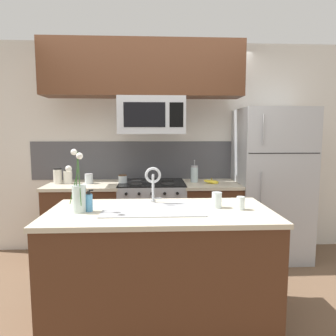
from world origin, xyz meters
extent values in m
plane|color=brown|center=(0.00, 0.00, 0.00)|extent=(10.00, 10.00, 0.00)
cube|color=silver|center=(0.30, 1.28, 1.30)|extent=(5.20, 0.10, 2.60)
cube|color=#4C4C51|center=(0.00, 1.22, 1.15)|extent=(3.02, 0.01, 0.48)
cube|color=#4C2B19|center=(-0.79, 0.90, 0.44)|extent=(0.81, 0.62, 0.88)
cube|color=beige|center=(-0.79, 0.90, 0.89)|extent=(0.84, 0.65, 0.03)
cube|color=#4C2B19|center=(0.70, 0.90, 0.44)|extent=(0.63, 0.62, 0.88)
cube|color=beige|center=(0.70, 0.90, 0.89)|extent=(0.66, 0.65, 0.03)
cube|color=#A8AAAF|center=(0.00, 0.90, 0.46)|extent=(0.76, 0.62, 0.91)
cube|color=black|center=(0.00, 0.90, 0.92)|extent=(0.76, 0.62, 0.01)
cylinder|color=black|center=(-0.18, 0.76, 0.93)|extent=(0.15, 0.15, 0.01)
cylinder|color=black|center=(0.18, 0.76, 0.93)|extent=(0.15, 0.15, 0.01)
cylinder|color=black|center=(-0.18, 1.04, 0.93)|extent=(0.15, 0.15, 0.01)
cylinder|color=black|center=(0.18, 1.04, 0.93)|extent=(0.15, 0.15, 0.01)
cylinder|color=black|center=(-0.27, 0.58, 0.85)|extent=(0.03, 0.02, 0.03)
cylinder|color=black|center=(-0.14, 0.58, 0.85)|extent=(0.03, 0.02, 0.03)
cylinder|color=black|center=(0.00, 0.58, 0.85)|extent=(0.03, 0.02, 0.03)
cylinder|color=black|center=(0.14, 0.58, 0.85)|extent=(0.03, 0.02, 0.03)
cylinder|color=black|center=(0.27, 0.58, 0.85)|extent=(0.03, 0.02, 0.03)
cube|color=#A8AAAF|center=(0.00, 0.88, 1.69)|extent=(0.74, 0.40, 0.41)
cube|color=black|center=(-0.07, 0.68, 1.69)|extent=(0.45, 0.00, 0.26)
cube|color=black|center=(0.27, 0.68, 1.69)|extent=(0.15, 0.00, 0.26)
cube|color=#4C2B19|center=(-0.09, 0.85, 2.20)|extent=(2.21, 0.34, 0.60)
cube|color=#A8AAAF|center=(1.42, 0.92, 0.89)|extent=(0.81, 0.72, 1.78)
cube|color=black|center=(1.42, 0.56, 1.28)|extent=(0.78, 0.00, 0.01)
cylinder|color=#99999E|center=(1.18, 0.54, 1.53)|extent=(0.01, 0.01, 0.32)
cylinder|color=#99999E|center=(1.18, 0.54, 0.75)|extent=(0.01, 0.01, 0.68)
cylinder|color=silver|center=(-1.09, 0.92, 0.99)|extent=(0.09, 0.09, 0.17)
cylinder|color=black|center=(-1.09, 0.92, 1.08)|extent=(0.09, 0.09, 0.02)
cylinder|color=silver|center=(-0.98, 0.92, 0.99)|extent=(0.10, 0.10, 0.15)
cylinder|color=black|center=(-0.98, 0.92, 1.07)|extent=(0.10, 0.10, 0.02)
cylinder|color=silver|center=(-0.73, 0.91, 0.96)|extent=(0.09, 0.09, 0.10)
cylinder|color=#B2B2B7|center=(-0.73, 0.91, 1.02)|extent=(0.09, 0.09, 0.01)
cylinder|color=silver|center=(-0.34, 0.87, 0.96)|extent=(0.10, 0.10, 0.09)
cylinder|color=#4C331E|center=(-0.34, 0.87, 1.01)|extent=(0.10, 0.10, 0.01)
ellipsoid|color=yellow|center=(0.68, 0.83, 0.93)|extent=(0.17, 0.11, 0.06)
ellipsoid|color=yellow|center=(0.69, 0.85, 0.93)|extent=(0.18, 0.07, 0.05)
ellipsoid|color=yellow|center=(0.70, 0.83, 0.93)|extent=(0.18, 0.07, 0.05)
ellipsoid|color=yellow|center=(0.70, 0.85, 0.93)|extent=(0.17, 0.11, 0.06)
cylinder|color=brown|center=(0.69, 0.84, 0.96)|extent=(0.02, 0.02, 0.03)
cylinder|color=silver|center=(0.51, 0.96, 1.00)|extent=(0.09, 0.09, 0.18)
cylinder|color=#A3A3AA|center=(0.51, 0.96, 1.10)|extent=(0.08, 0.08, 0.02)
cylinder|color=#A3A3AA|center=(0.51, 0.96, 1.14)|extent=(0.01, 0.01, 0.05)
sphere|color=#A3A3AA|center=(0.51, 0.96, 1.17)|extent=(0.02, 0.02, 0.02)
cube|color=#4C2B19|center=(0.07, -0.35, 0.44)|extent=(1.66, 0.78, 0.88)
cube|color=beige|center=(0.07, -0.35, 0.89)|extent=(1.69, 0.81, 0.03)
cube|color=#ADAFB5|center=(0.02, -0.35, 0.91)|extent=(0.76, 0.43, 0.01)
cube|color=#ADAFB5|center=(-0.16, -0.35, 0.84)|extent=(0.30, 0.33, 0.15)
cube|color=#ADAFB5|center=(0.19, -0.35, 0.84)|extent=(0.30, 0.33, 0.15)
cylinder|color=#B7BABF|center=(0.02, -0.10, 0.92)|extent=(0.04, 0.04, 0.02)
cylinder|color=#B7BABF|center=(0.02, -0.10, 1.04)|extent=(0.02, 0.02, 0.22)
torus|color=#B7BABF|center=(0.02, -0.15, 1.15)|extent=(0.13, 0.02, 0.13)
cylinder|color=#B7BABF|center=(0.02, -0.21, 1.12)|extent=(0.02, 0.02, 0.06)
cube|color=#B7BABF|center=(0.05, -0.10, 0.95)|extent=(0.07, 0.01, 0.01)
cylinder|color=#4C93C6|center=(-0.46, -0.37, 0.98)|extent=(0.05, 0.05, 0.13)
cylinder|color=black|center=(-0.46, -0.37, 1.05)|extent=(0.02, 0.02, 0.02)
cube|color=black|center=(-0.44, -0.37, 1.07)|extent=(0.03, 0.01, 0.01)
cylinder|color=silver|center=(0.51, -0.30, 0.97)|extent=(0.08, 0.08, 0.12)
cylinder|color=silver|center=(0.68, -0.37, 0.96)|extent=(0.06, 0.06, 0.10)
cylinder|color=silver|center=(-0.53, -0.38, 1.01)|extent=(0.10, 0.10, 0.20)
cylinder|color=silver|center=(-0.53, -0.38, 0.95)|extent=(0.09, 0.09, 0.06)
cylinder|color=#386B2D|center=(-0.51, -0.42, 1.15)|extent=(0.04, 0.07, 0.35)
sphere|color=white|center=(-0.50, -0.45, 1.33)|extent=(0.05, 0.05, 0.05)
cylinder|color=#386B2D|center=(-0.56, -0.39, 1.10)|extent=(0.07, 0.01, 0.26)
sphere|color=white|center=(-0.59, -0.39, 1.23)|extent=(0.05, 0.05, 0.05)
cylinder|color=#386B2D|center=(-0.54, -0.38, 1.16)|extent=(0.03, 0.01, 0.38)
sphere|color=white|center=(-0.55, -0.38, 1.35)|extent=(0.05, 0.05, 0.05)
camera|label=1|loc=(0.02, -2.57, 1.48)|focal=32.00mm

